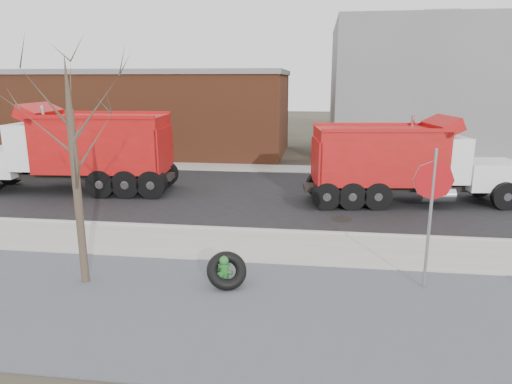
# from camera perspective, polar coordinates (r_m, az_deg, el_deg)

# --- Properties ---
(ground) EXTENTS (120.00, 120.00, 0.00)m
(ground) POSITION_cam_1_polar(r_m,az_deg,el_deg) (12.90, -2.16, -7.15)
(ground) COLOR #383328
(ground) RESTS_ON ground
(gravel_verge) EXTENTS (60.00, 5.00, 0.03)m
(gravel_verge) POSITION_cam_1_polar(r_m,az_deg,el_deg) (9.77, -5.73, -14.32)
(gravel_verge) COLOR slate
(gravel_verge) RESTS_ON ground
(sidewalk) EXTENTS (60.00, 2.50, 0.06)m
(sidewalk) POSITION_cam_1_polar(r_m,az_deg,el_deg) (13.12, -1.98, -6.65)
(sidewalk) COLOR #9E9B93
(sidewalk) RESTS_ON ground
(curb) EXTENTS (60.00, 0.15, 0.11)m
(curb) POSITION_cam_1_polar(r_m,az_deg,el_deg) (14.32, -1.12, -4.76)
(curb) COLOR #9E9B93
(curb) RESTS_ON ground
(road) EXTENTS (60.00, 9.40, 0.02)m
(road) POSITION_cam_1_polar(r_m,az_deg,el_deg) (18.86, 1.06, -0.35)
(road) COLOR black
(road) RESTS_ON ground
(far_sidewalk) EXTENTS (60.00, 2.00, 0.06)m
(far_sidewalk) POSITION_cam_1_polar(r_m,az_deg,el_deg) (24.40, 2.59, 2.93)
(far_sidewalk) COLOR #9E9B93
(far_sidewalk) RESTS_ON ground
(building_grey) EXTENTS (12.00, 10.00, 8.00)m
(building_grey) POSITION_cam_1_polar(r_m,az_deg,el_deg) (30.68, 21.10, 11.73)
(building_grey) COLOR gray
(building_grey) RESTS_ON ground
(building_brick) EXTENTS (20.20, 8.20, 5.30)m
(building_brick) POSITION_cam_1_polar(r_m,az_deg,el_deg) (31.36, -15.30, 9.71)
(building_brick) COLOR brown
(building_brick) RESTS_ON ground
(bare_tree) EXTENTS (3.20, 3.20, 5.20)m
(bare_tree) POSITION_cam_1_polar(r_m,az_deg,el_deg) (10.75, -21.96, 5.78)
(bare_tree) COLOR #382D23
(bare_tree) RESTS_ON ground
(fire_hydrant) EXTENTS (0.43, 0.42, 0.75)m
(fire_hydrant) POSITION_cam_1_polar(r_m,az_deg,el_deg) (10.56, -4.03, -10.05)
(fire_hydrant) COLOR #30702A
(fire_hydrant) RESTS_ON ground
(truck_tire) EXTENTS (1.13, 1.05, 0.86)m
(truck_tire) POSITION_cam_1_polar(r_m,az_deg,el_deg) (10.53, -3.68, -9.77)
(truck_tire) COLOR black
(truck_tire) RESTS_ON ground
(stop_sign) EXTENTS (0.87, 0.08, 3.21)m
(stop_sign) POSITION_cam_1_polar(r_m,az_deg,el_deg) (10.58, 21.13, -0.57)
(stop_sign) COLOR gray
(stop_sign) RESTS_ON ground
(dump_truck_red_a) EXTENTS (8.22, 3.21, 3.29)m
(dump_truck_red_a) POSITION_cam_1_polar(r_m,az_deg,el_deg) (18.14, 18.02, 3.79)
(dump_truck_red_a) COLOR black
(dump_truck_red_a) RESTS_ON ground
(dump_truck_red_b) EXTENTS (8.76, 3.10, 3.66)m
(dump_truck_red_b) POSITION_cam_1_polar(r_m,az_deg,el_deg) (20.53, -21.45, 5.13)
(dump_truck_red_b) COLOR black
(dump_truck_red_b) RESTS_ON ground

